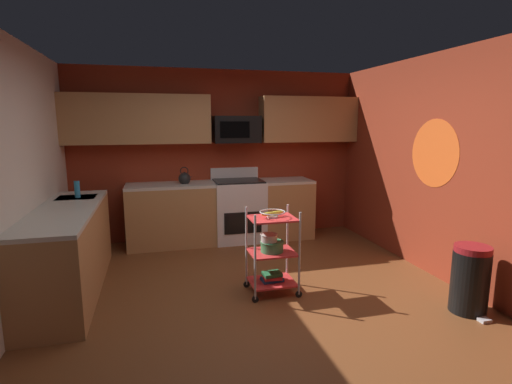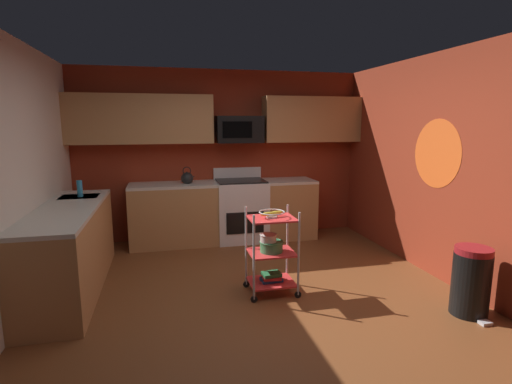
{
  "view_description": "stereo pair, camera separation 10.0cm",
  "coord_description": "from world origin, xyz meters",
  "px_view_note": "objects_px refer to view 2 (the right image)",
  "views": [
    {
      "loc": [
        -0.97,
        -3.67,
        1.81
      ],
      "look_at": [
        0.1,
        0.44,
        1.05
      ],
      "focal_mm": 27.5,
      "sensor_mm": 36.0,
      "label": 1
    },
    {
      "loc": [
        -0.88,
        -3.7,
        1.81
      ],
      "look_at": [
        0.1,
        0.44,
        1.05
      ],
      "focal_mm": 27.5,
      "sensor_mm": 36.0,
      "label": 2
    }
  ],
  "objects_px": {
    "trash_can": "(471,281)",
    "dish_soap_bottle": "(80,189)",
    "fruit_bowl": "(272,213)",
    "book_stack": "(271,277)",
    "oven_range": "(241,210)",
    "microwave": "(239,129)",
    "kettle": "(187,178)",
    "rolling_cart": "(272,252)",
    "mixing_bowl_small": "(268,238)",
    "mixing_bowl_large": "(271,246)"
  },
  "relations": [
    {
      "from": "trash_can",
      "to": "dish_soap_bottle",
      "type": "bearing_deg",
      "value": 151.16
    },
    {
      "from": "dish_soap_bottle",
      "to": "trash_can",
      "type": "relative_size",
      "value": 0.3
    },
    {
      "from": "dish_soap_bottle",
      "to": "fruit_bowl",
      "type": "bearing_deg",
      "value": -29.85
    },
    {
      "from": "book_stack",
      "to": "oven_range",
      "type": "bearing_deg",
      "value": 88.37
    },
    {
      "from": "microwave",
      "to": "book_stack",
      "type": "bearing_deg",
      "value": -91.54
    },
    {
      "from": "oven_range",
      "to": "kettle",
      "type": "height_order",
      "value": "kettle"
    },
    {
      "from": "rolling_cart",
      "to": "mixing_bowl_small",
      "type": "distance_m",
      "value": 0.17
    },
    {
      "from": "mixing_bowl_small",
      "to": "trash_can",
      "type": "relative_size",
      "value": 0.28
    },
    {
      "from": "mixing_bowl_small",
      "to": "microwave",
      "type": "bearing_deg",
      "value": 87.39
    },
    {
      "from": "book_stack",
      "to": "kettle",
      "type": "height_order",
      "value": "kettle"
    },
    {
      "from": "rolling_cart",
      "to": "fruit_bowl",
      "type": "height_order",
      "value": "rolling_cart"
    },
    {
      "from": "fruit_bowl",
      "to": "trash_can",
      "type": "height_order",
      "value": "fruit_bowl"
    },
    {
      "from": "microwave",
      "to": "rolling_cart",
      "type": "height_order",
      "value": "microwave"
    },
    {
      "from": "oven_range",
      "to": "rolling_cart",
      "type": "bearing_deg",
      "value": -91.63
    },
    {
      "from": "mixing_bowl_small",
      "to": "trash_can",
      "type": "height_order",
      "value": "trash_can"
    },
    {
      "from": "oven_range",
      "to": "fruit_bowl",
      "type": "xyz_separation_m",
      "value": [
        -0.06,
        -1.98,
        0.4
      ]
    },
    {
      "from": "mixing_bowl_large",
      "to": "kettle",
      "type": "distance_m",
      "value": 2.16
    },
    {
      "from": "oven_range",
      "to": "mixing_bowl_small",
      "type": "relative_size",
      "value": 6.04
    },
    {
      "from": "oven_range",
      "to": "book_stack",
      "type": "relative_size",
      "value": 4.69
    },
    {
      "from": "microwave",
      "to": "rolling_cart",
      "type": "xyz_separation_m",
      "value": [
        -0.06,
        -2.08,
        -1.25
      ]
    },
    {
      "from": "oven_range",
      "to": "dish_soap_bottle",
      "type": "distance_m",
      "value": 2.33
    },
    {
      "from": "microwave",
      "to": "trash_can",
      "type": "relative_size",
      "value": 1.06
    },
    {
      "from": "book_stack",
      "to": "mixing_bowl_large",
      "type": "bearing_deg",
      "value": 180.0
    },
    {
      "from": "kettle",
      "to": "oven_range",
      "type": "bearing_deg",
      "value": 0.27
    },
    {
      "from": "mixing_bowl_large",
      "to": "dish_soap_bottle",
      "type": "relative_size",
      "value": 1.26
    },
    {
      "from": "oven_range",
      "to": "dish_soap_bottle",
      "type": "relative_size",
      "value": 5.5
    },
    {
      "from": "mixing_bowl_small",
      "to": "book_stack",
      "type": "bearing_deg",
      "value": 11.14
    },
    {
      "from": "mixing_bowl_large",
      "to": "trash_can",
      "type": "xyz_separation_m",
      "value": [
        1.71,
        -0.89,
        -0.19
      ]
    },
    {
      "from": "mixing_bowl_small",
      "to": "trash_can",
      "type": "bearing_deg",
      "value": -26.85
    },
    {
      "from": "kettle",
      "to": "microwave",
      "type": "bearing_deg",
      "value": 7.68
    },
    {
      "from": "mixing_bowl_large",
      "to": "microwave",
      "type": "bearing_deg",
      "value": 88.38
    },
    {
      "from": "rolling_cart",
      "to": "book_stack",
      "type": "bearing_deg",
      "value": 0.0
    },
    {
      "from": "microwave",
      "to": "fruit_bowl",
      "type": "height_order",
      "value": "microwave"
    },
    {
      "from": "fruit_bowl",
      "to": "mixing_bowl_large",
      "type": "distance_m",
      "value": 0.36
    },
    {
      "from": "mixing_bowl_small",
      "to": "oven_range",
      "type": "bearing_deg",
      "value": 87.24
    },
    {
      "from": "rolling_cart",
      "to": "dish_soap_bottle",
      "type": "height_order",
      "value": "dish_soap_bottle"
    },
    {
      "from": "rolling_cart",
      "to": "book_stack",
      "type": "distance_m",
      "value": 0.28
    },
    {
      "from": "mixing_bowl_large",
      "to": "book_stack",
      "type": "bearing_deg",
      "value": 0.0
    },
    {
      "from": "fruit_bowl",
      "to": "book_stack",
      "type": "xyz_separation_m",
      "value": [
        0.0,
        0.0,
        -0.7
      ]
    },
    {
      "from": "fruit_bowl",
      "to": "trash_can",
      "type": "bearing_deg",
      "value": -27.59
    },
    {
      "from": "fruit_bowl",
      "to": "mixing_bowl_large",
      "type": "xyz_separation_m",
      "value": [
        -0.0,
        0.0,
        -0.36
      ]
    },
    {
      "from": "mixing_bowl_large",
      "to": "kettle",
      "type": "bearing_deg",
      "value": 110.7
    },
    {
      "from": "dish_soap_bottle",
      "to": "kettle",
      "type": "bearing_deg",
      "value": 30.63
    },
    {
      "from": "mixing_bowl_small",
      "to": "dish_soap_bottle",
      "type": "bearing_deg",
      "value": 149.51
    },
    {
      "from": "microwave",
      "to": "dish_soap_bottle",
      "type": "bearing_deg",
      "value": -157.26
    },
    {
      "from": "microwave",
      "to": "trash_can",
      "type": "bearing_deg",
      "value": -60.96
    },
    {
      "from": "mixing_bowl_small",
      "to": "book_stack",
      "type": "relative_size",
      "value": 0.78
    },
    {
      "from": "book_stack",
      "to": "dish_soap_bottle",
      "type": "xyz_separation_m",
      "value": [
        -2.07,
        1.19,
        0.84
      ]
    },
    {
      "from": "rolling_cart",
      "to": "mixing_bowl_large",
      "type": "distance_m",
      "value": 0.07
    },
    {
      "from": "microwave",
      "to": "trash_can",
      "type": "height_order",
      "value": "microwave"
    }
  ]
}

